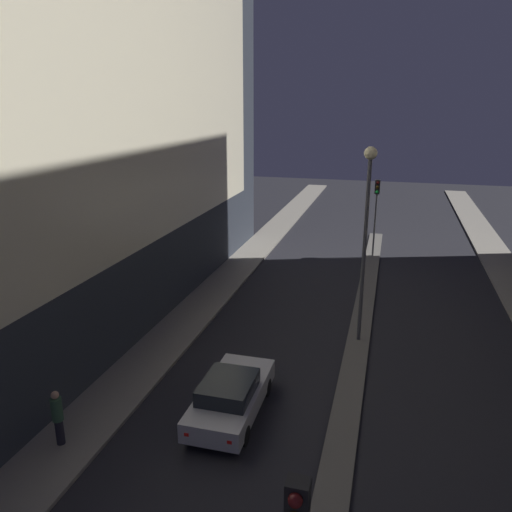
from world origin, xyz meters
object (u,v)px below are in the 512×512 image
(traffic_light_mid, at_px, (376,201))
(street_lamp, at_px, (367,214))
(car_left_lane, at_px, (231,395))
(pedestrian_on_left_sidewalk, at_px, (58,416))

(traffic_light_mid, relative_size, street_lamp, 0.62)
(car_left_lane, relative_size, pedestrian_on_left_sidewalk, 2.52)
(traffic_light_mid, height_order, car_left_lane, traffic_light_mid)
(car_left_lane, xyz_separation_m, pedestrian_on_left_sidewalk, (-4.44, -2.86, 0.33))
(street_lamp, xyz_separation_m, pedestrian_on_left_sidewalk, (-8.11, -9.38, -4.56))
(car_left_lane, bearing_deg, pedestrian_on_left_sidewalk, -147.24)
(car_left_lane, distance_m, pedestrian_on_left_sidewalk, 5.29)
(traffic_light_mid, xyz_separation_m, pedestrian_on_left_sidewalk, (-8.11, -22.09, -2.73))
(street_lamp, height_order, pedestrian_on_left_sidewalk, street_lamp)
(traffic_light_mid, distance_m, car_left_lane, 19.82)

